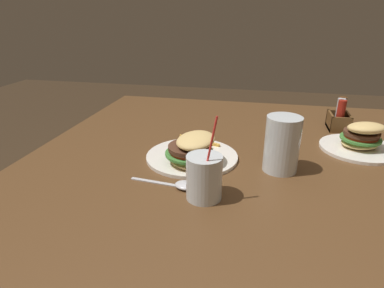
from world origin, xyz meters
name	(u,v)px	position (x,y,z in m)	size (l,w,h in m)	color
dining_table	(248,183)	(0.00, 0.00, 0.61)	(1.24, 1.34, 0.71)	brown
meal_plate_near	(192,151)	(0.08, -0.16, 0.74)	(0.27, 0.27, 0.10)	white
beer_glass	(282,145)	(0.08, 0.08, 0.78)	(0.09, 0.09, 0.15)	silver
juice_glass	(204,179)	(0.27, -0.10, 0.76)	(0.08, 0.08, 0.21)	silver
spoon	(183,185)	(0.23, -0.16, 0.72)	(0.05, 0.18, 0.02)	silver
meal_plate_far	(361,140)	(-0.11, 0.34, 0.74)	(0.24, 0.24, 0.10)	white
condiment_caddy	(339,118)	(-0.30, 0.31, 0.75)	(0.10, 0.07, 0.12)	brown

